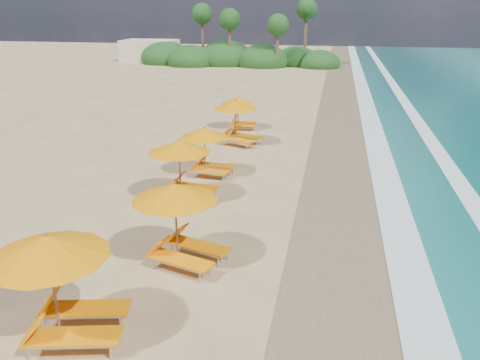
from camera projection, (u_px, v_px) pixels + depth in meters
name	position (u px, v px, depth m)	size (l,w,h in m)	color
ground	(240.00, 211.00, 17.45)	(160.00, 160.00, 0.00)	tan
wet_sand	(352.00, 220.00, 16.72)	(4.00, 160.00, 0.01)	#8B7853
surf_foam	(434.00, 226.00, 16.22)	(4.00, 160.00, 0.01)	white
station_1	(62.00, 281.00, 10.28)	(3.22, 3.11, 2.62)	olive
station_2	(182.00, 219.00, 13.46)	(3.12, 3.03, 2.48)	olive
station_3	(184.00, 166.00, 18.10)	(2.71, 2.54, 2.39)	olive
station_4	(208.00, 148.00, 20.78)	(2.54, 2.39, 2.18)	olive
station_5	(238.00, 119.00, 25.50)	(3.15, 3.12, 2.42)	olive
station_6	(241.00, 111.00, 28.80)	(2.35, 2.22, 2.01)	olive
treeline	(233.00, 57.00, 60.92)	(25.80, 8.80, 9.74)	#163D14
beach_building	(150.00, 51.00, 65.28)	(7.00, 5.00, 2.80)	beige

